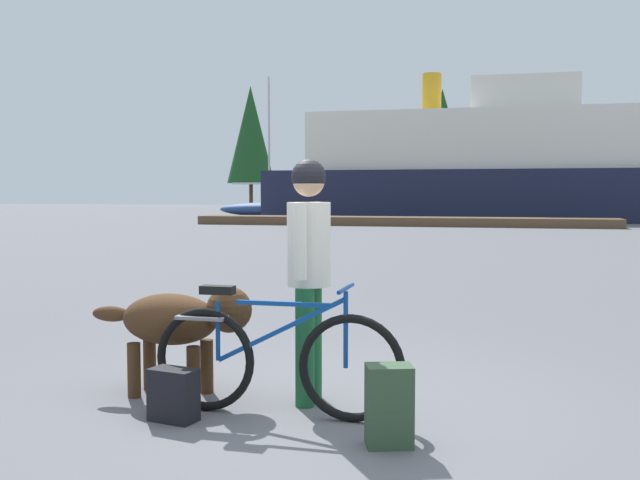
% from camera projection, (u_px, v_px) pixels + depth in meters
% --- Properties ---
extents(ground_plane, '(160.00, 160.00, 0.00)m').
position_uv_depth(ground_plane, '(321.00, 411.00, 5.25)').
color(ground_plane, slate).
extents(bicycle, '(1.80, 0.44, 0.92)m').
position_uv_depth(bicycle, '(274.00, 360.00, 5.10)').
color(bicycle, black).
rests_on(bicycle, ground_plane).
extents(person_cyclist, '(0.32, 0.53, 1.79)m').
position_uv_depth(person_cyclist, '(309.00, 255.00, 5.39)').
color(person_cyclist, '#19592D').
rests_on(person_cyclist, ground_plane).
extents(dog, '(1.31, 0.46, 0.85)m').
position_uv_depth(dog, '(181.00, 321.00, 5.59)').
color(dog, '#472D19').
rests_on(dog, ground_plane).
extents(backpack, '(0.33, 0.28, 0.50)m').
position_uv_depth(backpack, '(389.00, 406.00, 4.50)').
color(backpack, '#334C33').
rests_on(backpack, ground_plane).
extents(handbag_pannier, '(0.35, 0.24, 0.36)m').
position_uv_depth(handbag_pannier, '(174.00, 395.00, 5.00)').
color(handbag_pannier, black).
rests_on(handbag_pannier, ground_plane).
extents(dock_pier, '(19.36, 2.06, 0.40)m').
position_uv_depth(dock_pier, '(400.00, 221.00, 34.22)').
color(dock_pier, brown).
rests_on(dock_pier, ground_plane).
extents(ferry_boat, '(23.30, 8.97, 8.33)m').
position_uv_depth(ferry_boat, '(482.00, 168.00, 41.86)').
color(ferry_boat, '#191E38').
rests_on(ferry_boat, ground_plane).
extents(sailboat_moored, '(6.72, 1.88, 8.85)m').
position_uv_depth(sailboat_moored, '(269.00, 208.00, 47.08)').
color(sailboat_moored, navy).
rests_on(sailboat_moored, ground_plane).
extents(pine_tree_far_left, '(4.04, 4.04, 10.54)m').
position_uv_depth(pine_tree_far_left, '(251.00, 135.00, 62.58)').
color(pine_tree_far_left, '#4C331E').
rests_on(pine_tree_far_left, ground_plane).
extents(pine_tree_center, '(3.93, 3.93, 9.85)m').
position_uv_depth(pine_tree_center, '(442.00, 132.00, 59.44)').
color(pine_tree_center, '#4C331E').
rests_on(pine_tree_center, ground_plane).
extents(pine_tree_mid_back, '(4.03, 4.03, 9.66)m').
position_uv_depth(pine_tree_mid_back, '(519.00, 132.00, 60.09)').
color(pine_tree_mid_back, '#4C331E').
rests_on(pine_tree_mid_back, ground_plane).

